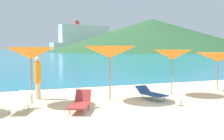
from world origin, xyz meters
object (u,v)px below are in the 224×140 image
umbrella_3 (172,55)px  lounge_chair_0 (151,93)px  lounge_chair_1 (20,103)px  lounge_chair_3 (80,103)px  umbrella_1 (31,53)px  umbrella_2 (110,52)px  beachgoer_3 (38,76)px  cruise_ship (85,40)px  umbrella_4 (218,57)px  beach_ball (179,102)px

umbrella_3 → lounge_chair_0: bearing=-156.9°
lounge_chair_1 → lounge_chair_3: bearing=1.8°
umbrella_1 → umbrella_3: 6.47m
umbrella_2 → umbrella_3: bearing=3.7°
umbrella_3 → lounge_chair_3: (-4.94, -1.59, -1.65)m
lounge_chair_3 → beachgoer_3: bearing=137.8°
lounge_chair_0 → cruise_ship: 193.52m
umbrella_2 → umbrella_4: size_ratio=1.07×
umbrella_2 → lounge_chair_0: umbrella_2 is taller
umbrella_4 → lounge_chair_1: bearing=-174.4°
umbrella_1 → umbrella_2: 3.23m
umbrella_2 → lounge_chair_0: bearing=-13.7°
umbrella_2 → umbrella_4: 6.13m
umbrella_2 → umbrella_3: (3.27, 0.21, -0.14)m
umbrella_2 → lounge_chair_3: 2.81m
umbrella_1 → umbrella_3: (6.46, -0.27, -0.11)m
lounge_chair_0 → beachgoer_3: bearing=146.9°
umbrella_1 → beach_ball: (5.35, -2.43, -1.92)m
umbrella_1 → lounge_chair_3: umbrella_1 is taller
umbrella_1 → beach_ball: umbrella_1 is taller
beachgoer_3 → cruise_ship: (54.13, 184.96, 7.54)m
umbrella_4 → cruise_ship: (45.18, 186.18, 6.77)m
umbrella_1 → lounge_chair_0: 5.34m
lounge_chair_1 → beach_ball: (5.84, -1.27, -0.15)m
umbrella_2 → lounge_chair_0: 2.56m
lounge_chair_1 → lounge_chair_3: lounge_chair_3 is taller
umbrella_2 → cruise_ship: bearing=74.6°
umbrella_2 → umbrella_3: 3.28m
beach_ball → cruise_ship: 194.90m
umbrella_2 → cruise_ship: (51.29, 186.46, 6.48)m
umbrella_4 → lounge_chair_0: 4.66m
beachgoer_3 → cruise_ship: 192.87m
umbrella_3 → lounge_chair_1: size_ratio=1.47×
umbrella_2 → beachgoer_3: size_ratio=1.30×
umbrella_4 → lounge_chair_1: size_ratio=1.54×
umbrella_1 → umbrella_4: 9.31m
cruise_ship → beach_ball: bearing=-116.3°
umbrella_2 → beach_ball: (2.15, -1.95, -1.95)m
umbrella_1 → beachgoer_3: size_ratio=1.22×
lounge_chair_1 → beachgoer_3: beachgoer_3 is taller
umbrella_3 → lounge_chair_3: umbrella_3 is taller
lounge_chair_3 → beachgoer_3: 3.19m
lounge_chair_1 → cruise_ship: size_ratio=0.03×
umbrella_1 → lounge_chair_1: umbrella_1 is taller
lounge_chair_1 → cruise_ship: bearing=94.6°
umbrella_2 → umbrella_3: umbrella_2 is taller
lounge_chair_0 → lounge_chair_3: 3.56m
lounge_chair_3 → beach_ball: bearing=17.2°
lounge_chair_1 → lounge_chair_3: (2.01, -0.70, 0.01)m
umbrella_3 → lounge_chair_0: size_ratio=1.33×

